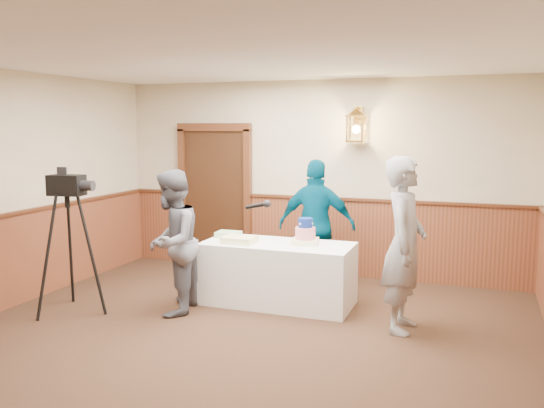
{
  "coord_description": "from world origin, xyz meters",
  "views": [
    {
      "loc": [
        2.23,
        -4.49,
        2.14
      ],
      "look_at": [
        -0.03,
        1.7,
        1.25
      ],
      "focal_mm": 38.0,
      "sensor_mm": 36.0,
      "label": 1
    }
  ],
  "objects": [
    {
      "name": "tiered_cake",
      "position": [
        0.29,
        1.97,
        0.87
      ],
      "size": [
        0.35,
        0.35,
        0.31
      ],
      "rotation": [
        0.0,
        0.0,
        0.18
      ],
      "color": "#FEF4C1",
      "rests_on": "display_table"
    },
    {
      "name": "assistant_p",
      "position": [
        0.25,
        2.63,
        0.86
      ],
      "size": [
        1.04,
        0.49,
        1.72
      ],
      "primitive_type": "imported",
      "rotation": [
        0.0,
        0.0,
        3.21
      ],
      "color": "#00415D",
      "rests_on": "ground"
    },
    {
      "name": "ground",
      "position": [
        0.0,
        0.0,
        0.0
      ],
      "size": [
        7.0,
        7.0,
        0.0
      ],
      "primitive_type": "plane",
      "color": "#332113",
      "rests_on": "ground"
    },
    {
      "name": "interviewer",
      "position": [
        -1.05,
        1.16,
        0.83
      ],
      "size": [
        1.56,
        0.92,
        1.66
      ],
      "rotation": [
        0.0,
        0.0,
        -1.37
      ],
      "color": "#585963",
      "rests_on": "ground"
    },
    {
      "name": "baker",
      "position": [
        1.51,
        1.5,
        0.92
      ],
      "size": [
        0.46,
        0.68,
        1.84
      ],
      "primitive_type": "imported",
      "rotation": [
        0.0,
        0.0,
        1.54
      ],
      "color": "gray",
      "rests_on": "ground"
    },
    {
      "name": "tv_camera_rig",
      "position": [
        -2.17,
        0.78,
        0.72
      ],
      "size": [
        0.63,
        0.59,
        1.6
      ],
      "rotation": [
        0.0,
        0.0,
        0.14
      ],
      "color": "black",
      "rests_on": "ground"
    },
    {
      "name": "display_table",
      "position": [
        -0.03,
        1.9,
        0.38
      ],
      "size": [
        1.8,
        0.8,
        0.75
      ],
      "primitive_type": "cube",
      "color": "white",
      "rests_on": "ground"
    },
    {
      "name": "sheet_cake_yellow",
      "position": [
        -0.47,
        1.75,
        0.79
      ],
      "size": [
        0.38,
        0.29,
        0.08
      ],
      "primitive_type": "cube",
      "rotation": [
        0.0,
        0.0,
        -0.0
      ],
      "color": "#FEE497",
      "rests_on": "display_table"
    },
    {
      "name": "room_shell",
      "position": [
        -0.05,
        0.45,
        1.52
      ],
      "size": [
        6.02,
        7.02,
        2.81
      ],
      "color": "tan",
      "rests_on": "ground"
    },
    {
      "name": "sheet_cake_green",
      "position": [
        -0.75,
        2.06,
        0.78
      ],
      "size": [
        0.3,
        0.24,
        0.07
      ],
      "primitive_type": "cube",
      "rotation": [
        0.0,
        0.0,
        0.02
      ],
      "color": "#9BCE91",
      "rests_on": "display_table"
    }
  ]
}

